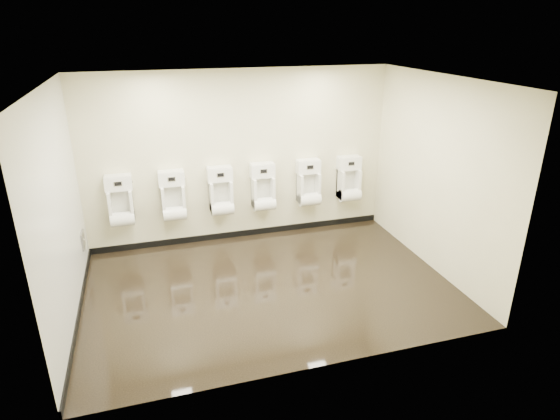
# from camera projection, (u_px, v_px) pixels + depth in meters

# --- Properties ---
(ground) EXTENTS (5.00, 3.50, 0.00)m
(ground) POSITION_uv_depth(u_px,v_px,m) (269.00, 286.00, 6.56)
(ground) COLOR black
(ground) RESTS_ON ground
(ceiling) EXTENTS (5.00, 3.50, 0.00)m
(ceiling) POSITION_uv_depth(u_px,v_px,m) (267.00, 81.00, 5.52)
(ceiling) COLOR silver
(back_wall) EXTENTS (5.00, 0.02, 2.80)m
(back_wall) POSITION_uv_depth(u_px,v_px,m) (240.00, 157.00, 7.60)
(back_wall) COLOR beige
(back_wall) RESTS_ON ground
(front_wall) EXTENTS (5.00, 0.02, 2.80)m
(front_wall) POSITION_uv_depth(u_px,v_px,m) (316.00, 251.00, 4.48)
(front_wall) COLOR beige
(front_wall) RESTS_ON ground
(left_wall) EXTENTS (0.02, 3.50, 2.80)m
(left_wall) POSITION_uv_depth(u_px,v_px,m) (59.00, 213.00, 5.38)
(left_wall) COLOR beige
(left_wall) RESTS_ON ground
(right_wall) EXTENTS (0.02, 3.50, 2.80)m
(right_wall) POSITION_uv_depth(u_px,v_px,m) (437.00, 176.00, 6.70)
(right_wall) COLOR beige
(right_wall) RESTS_ON ground
(tile_overlay_left) EXTENTS (0.01, 3.50, 2.80)m
(tile_overlay_left) POSITION_uv_depth(u_px,v_px,m) (60.00, 213.00, 5.38)
(tile_overlay_left) COLOR silver
(tile_overlay_left) RESTS_ON ground
(skirting_back) EXTENTS (5.00, 0.02, 0.10)m
(skirting_back) POSITION_uv_depth(u_px,v_px,m) (243.00, 233.00, 8.09)
(skirting_back) COLOR black
(skirting_back) RESTS_ON ground
(skirting_left) EXTENTS (0.02, 3.50, 0.10)m
(skirting_left) POSITION_uv_depth(u_px,v_px,m) (79.00, 312.00, 5.89)
(skirting_left) COLOR black
(skirting_left) RESTS_ON ground
(access_panel) EXTENTS (0.04, 0.25, 0.25)m
(access_panel) POSITION_uv_depth(u_px,v_px,m) (83.00, 240.00, 6.79)
(access_panel) COLOR #9E9EA3
(access_panel) RESTS_ON left_wall
(urinal_0) EXTENTS (0.41, 0.31, 0.77)m
(urinal_0) POSITION_uv_depth(u_px,v_px,m) (121.00, 204.00, 7.18)
(urinal_0) COLOR white
(urinal_0) RESTS_ON back_wall
(urinal_1) EXTENTS (0.41, 0.31, 0.77)m
(urinal_1) POSITION_uv_depth(u_px,v_px,m) (173.00, 199.00, 7.38)
(urinal_1) COLOR white
(urinal_1) RESTS_ON back_wall
(urinal_2) EXTENTS (0.41, 0.31, 0.77)m
(urinal_2) POSITION_uv_depth(u_px,v_px,m) (221.00, 194.00, 7.59)
(urinal_2) COLOR white
(urinal_2) RESTS_ON back_wall
(urinal_3) EXTENTS (0.41, 0.31, 0.77)m
(urinal_3) POSITION_uv_depth(u_px,v_px,m) (263.00, 190.00, 7.77)
(urinal_3) COLOR white
(urinal_3) RESTS_ON back_wall
(urinal_4) EXTENTS (0.41, 0.31, 0.77)m
(urinal_4) POSITION_uv_depth(u_px,v_px,m) (309.00, 186.00, 7.98)
(urinal_4) COLOR white
(urinal_4) RESTS_ON back_wall
(urinal_5) EXTENTS (0.41, 0.31, 0.77)m
(urinal_5) POSITION_uv_depth(u_px,v_px,m) (349.00, 182.00, 8.18)
(urinal_5) COLOR white
(urinal_5) RESTS_ON back_wall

